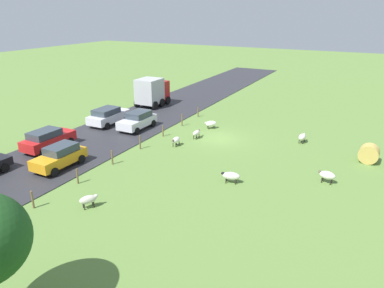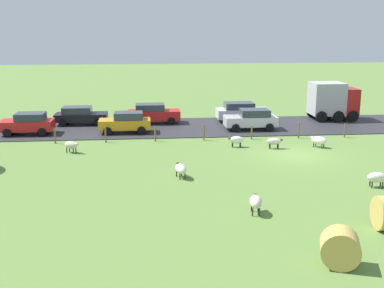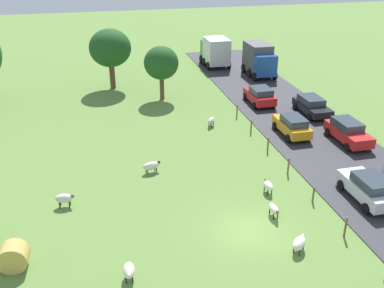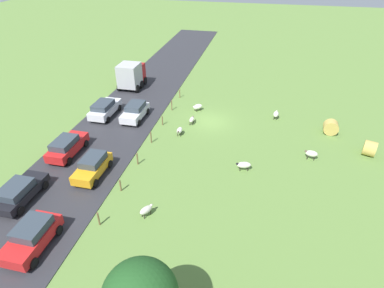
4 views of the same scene
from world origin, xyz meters
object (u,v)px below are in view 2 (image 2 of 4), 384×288
sheep_6 (256,202)px  car_4 (251,119)px  car_5 (28,123)px  hay_bale_1 (340,248)px  sheep_5 (319,140)px  sheep_2 (274,141)px  sheep_0 (181,169)px  car_1 (153,113)px  sheep_4 (236,140)px  sheep_3 (71,145)px  truck_0 (332,100)px  sheep_1 (377,178)px  car_0 (80,115)px  car_6 (242,112)px  car_3 (126,122)px

sheep_6 → car_4: 18.26m
car_5 → hay_bale_1: bearing=-145.6°
sheep_5 → sheep_2: bearing=90.7°
sheep_0 → car_5: bearing=41.9°
car_4 → car_1: bearing=66.8°
sheep_4 → sheep_2: bearing=-105.1°
sheep_0 → car_1: size_ratio=0.30×
sheep_6 → sheep_3: bearing=39.5°
truck_0 → car_5: bearing=98.3°
sheep_6 → car_5: size_ratio=0.30×
sheep_0 → sheep_1: sheep_1 is taller
hay_bale_1 → truck_0: (26.62, -9.84, 1.12)m
sheep_4 → sheep_5: (-0.64, -5.66, -0.02)m
sheep_2 → car_5: car_5 is taller
car_0 → car_6: bearing=-90.0°
sheep_1 → car_6: 18.68m
sheep_5 → car_5: car_5 is taller
sheep_4 → car_1: car_1 is taller
hay_bale_1 → car_4: bearing=-4.5°
sheep_4 → car_5: size_ratio=0.28×
sheep_1 → car_6: car_6 is taller
truck_0 → car_6: bearing=90.8°
sheep_2 → sheep_3: size_ratio=1.02×
hay_bale_1 → car_5: (22.90, 15.67, 0.23)m
sheep_6 → car_0: size_ratio=0.27×
sheep_5 → sheep_0: bearing=121.2°
hay_bale_1 → car_3: bearing=19.9°
car_1 → sheep_3: bearing=149.4°
sheep_5 → hay_bale_1: hay_bale_1 is taller
car_0 → car_1: size_ratio=0.99×
sheep_0 → car_0: 17.38m
truck_0 → sheep_5: bearing=154.7°
car_4 → car_6: size_ratio=0.92×
sheep_1 → car_5: size_ratio=0.29×
sheep_4 → hay_bale_1: 17.49m
sheep_6 → car_0: 23.75m
car_3 → car_6: 10.62m
sheep_1 → sheep_5: sheep_1 is taller
sheep_6 → hay_bale_1: bearing=-160.3°
car_3 → sheep_1: bearing=-137.2°
sheep_5 → car_0: bearing=60.9°
sheep_6 → car_4: size_ratio=0.28×
truck_0 → car_1: 15.88m
car_4 → truck_0: bearing=-65.8°
truck_0 → sheep_3: bearing=114.3°
car_6 → sheep_3: bearing=125.8°
truck_0 → car_4: truck_0 is taller
sheep_1 → truck_0: (18.45, -4.57, 1.27)m
sheep_5 → car_0: 19.90m
sheep_3 → sheep_6: sheep_6 is taller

